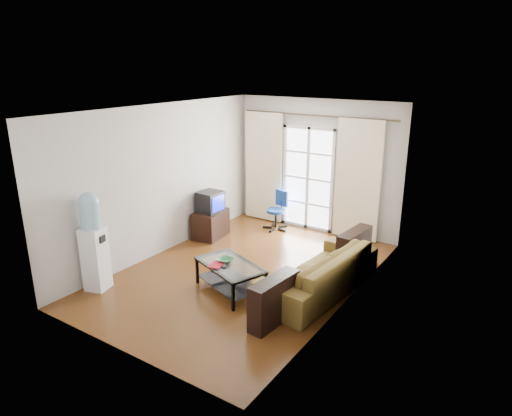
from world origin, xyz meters
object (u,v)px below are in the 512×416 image
at_px(crt_tv, 209,201).
at_px(task_chair, 277,218).
at_px(water_cooler, 93,240).
at_px(coffee_table, 230,274).
at_px(sofa, 319,271).
at_px(tv_stand, 210,224).

height_order(crt_tv, task_chair, crt_tv).
bearing_deg(task_chair, water_cooler, -91.66).
bearing_deg(task_chair, coffee_table, -61.08).
bearing_deg(task_chair, crt_tv, -115.14).
xyz_separation_m(sofa, task_chair, (-1.96, 2.02, -0.09)).
xyz_separation_m(task_chair, water_cooler, (-0.95, -3.83, 0.58)).
xyz_separation_m(sofa, tv_stand, (-2.84, 0.89, -0.06)).
bearing_deg(crt_tv, sofa, -15.24).
xyz_separation_m(coffee_table, crt_tv, (-1.70, 1.62, 0.45)).
bearing_deg(crt_tv, water_cooler, -89.71).
distance_m(tv_stand, water_cooler, 2.76).
bearing_deg(coffee_table, sofa, 33.51).
distance_m(coffee_table, tv_stand, 2.36).
height_order(sofa, water_cooler, water_cooler).
distance_m(sofa, crt_tv, 2.99).
bearing_deg(task_chair, tv_stand, -115.56).
relative_size(sofa, tv_stand, 3.18).
bearing_deg(coffee_table, task_chair, 106.63).
xyz_separation_m(coffee_table, tv_stand, (-1.70, 1.64, -0.02)).
bearing_deg(sofa, tv_stand, -101.88).
distance_m(sofa, tv_stand, 2.97).
distance_m(crt_tv, water_cooler, 2.69).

